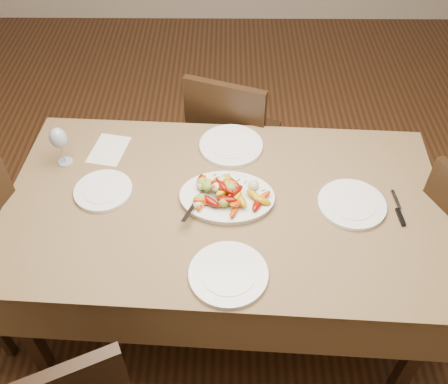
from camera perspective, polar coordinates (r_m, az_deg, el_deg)
floor at (r=2.76m, az=1.72°, el=-10.31°), size 6.00×6.00×0.00m
dining_table at (r=2.39m, az=0.00°, el=-7.36°), size 1.89×1.14×0.76m
chair_far at (r=2.84m, az=1.36°, el=6.27°), size 0.54×0.54×0.95m
serving_platter at (r=2.09m, az=0.35°, el=-0.70°), size 0.40×0.31×0.02m
roasted_vegetables at (r=2.05m, az=0.36°, el=0.39°), size 0.33×0.23×0.09m
serving_spoon at (r=2.04m, az=-1.53°, el=-0.67°), size 0.28×0.15×0.03m
plate_left at (r=2.19m, az=-13.63°, el=0.12°), size 0.25×0.25×0.02m
plate_right at (r=2.14m, az=14.39°, el=-1.37°), size 0.28×0.28×0.02m
plate_far at (r=2.34m, az=0.81°, el=5.31°), size 0.30×0.30×0.02m
plate_near at (r=1.86m, az=0.50°, el=-9.38°), size 0.29×0.29×0.02m
wine_glass at (r=2.31m, az=-18.19°, el=5.11°), size 0.08×0.08×0.20m
menu_card at (r=2.39m, az=-13.03°, el=4.74°), size 0.19×0.24×0.00m
table_knife at (r=2.18m, az=19.28°, el=-1.89°), size 0.03×0.20×0.01m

